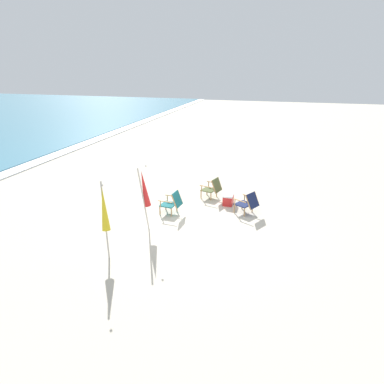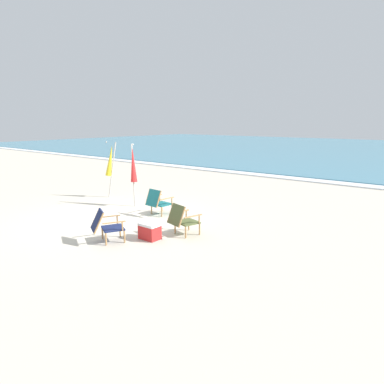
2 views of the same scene
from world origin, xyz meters
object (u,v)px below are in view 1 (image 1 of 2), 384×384
at_px(beach_chair_back_right, 172,202).
at_px(cooler_box, 228,199).
at_px(umbrella_furled_yellow, 104,209).
at_px(beach_chair_front_left, 212,188).
at_px(beach_chair_mid_center, 248,203).
at_px(umbrella_furled_red, 144,189).

bearing_deg(beach_chair_back_right, cooler_box, -51.76).
distance_m(beach_chair_back_right, umbrella_furled_yellow, 3.35).
height_order(beach_chair_front_left, umbrella_furled_yellow, umbrella_furled_yellow).
bearing_deg(beach_chair_mid_center, beach_chair_front_left, 52.90).
xyz_separation_m(umbrella_furled_yellow, cooler_box, (4.47, -2.47, -1.17)).
xyz_separation_m(beach_chair_front_left, umbrella_furled_red, (-3.25, 1.37, 0.95)).
bearing_deg(beach_chair_back_right, umbrella_furled_yellow, 166.34).
distance_m(beach_chair_front_left, cooler_box, 0.86).
relative_size(beach_chair_front_left, umbrella_furled_yellow, 0.39).
distance_m(beach_chair_mid_center, beach_chair_front_left, 1.86).
bearing_deg(beach_chair_mid_center, cooler_box, 49.46).
bearing_deg(beach_chair_mid_center, umbrella_furled_yellow, 139.49).
height_order(beach_chair_mid_center, cooler_box, beach_chair_mid_center).
bearing_deg(umbrella_furled_yellow, umbrella_furled_red, -13.26).
bearing_deg(cooler_box, beach_chair_mid_center, -130.54).
distance_m(umbrella_furled_red, cooler_box, 3.68).
relative_size(beach_chair_mid_center, umbrella_furled_yellow, 0.44).
xyz_separation_m(beach_chair_back_right, beach_chair_front_left, (1.80, -1.01, -0.00)).
bearing_deg(umbrella_furled_yellow, beach_chair_front_left, -19.75).
xyz_separation_m(beach_chair_back_right, umbrella_furled_red, (-1.45, 0.36, 0.95)).
distance_m(beach_chair_mid_center, umbrella_furled_red, 3.69).
relative_size(beach_chair_back_right, beach_chair_front_left, 0.99).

